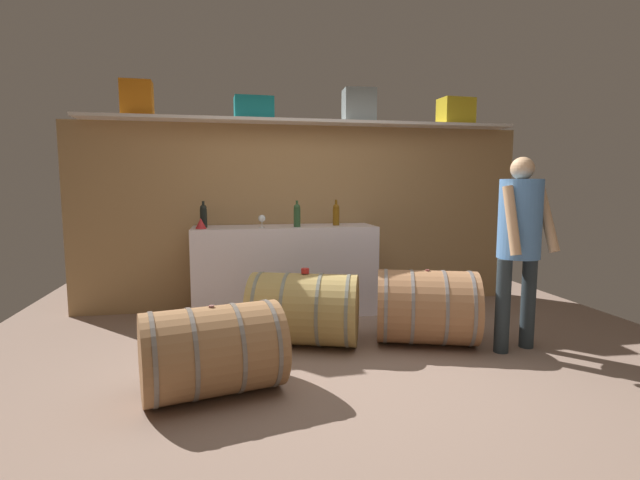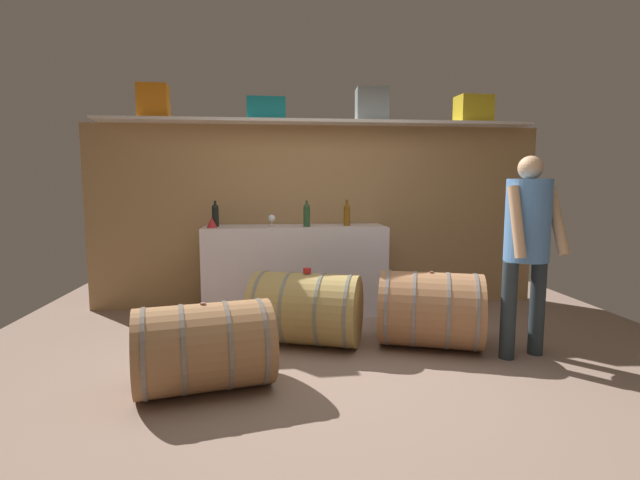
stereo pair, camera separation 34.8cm
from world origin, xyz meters
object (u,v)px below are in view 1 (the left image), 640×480
(wine_barrel_far, at_px, (427,307))
(toolcase_yellow, at_px, (456,112))
(toolcase_teal, at_px, (254,108))
(wine_barrel_flank, at_px, (213,351))
(wine_bottle_dark, at_px, (204,215))
(wine_barrel_near, at_px, (304,309))
(winemaker_pouring, at_px, (520,233))
(toolcase_grey, at_px, (359,106))
(wine_bottle_amber, at_px, (336,214))
(red_funnel, at_px, (201,223))
(wine_bottle_green, at_px, (297,215))
(toolcase_orange, at_px, (137,99))
(tasting_cup, at_px, (305,271))
(work_cabinet, at_px, (285,270))
(wine_glass, at_px, (262,219))

(wine_barrel_far, bearing_deg, toolcase_yellow, 74.84)
(toolcase_teal, height_order, wine_barrel_flank, toolcase_teal)
(wine_bottle_dark, relative_size, wine_barrel_far, 0.27)
(toolcase_teal, height_order, wine_barrel_near, toolcase_teal)
(wine_barrel_flank, relative_size, winemaker_pouring, 0.62)
(toolcase_grey, relative_size, wine_bottle_dark, 1.31)
(wine_bottle_amber, distance_m, red_funnel, 1.42)
(toolcase_yellow, height_order, wine_bottle_dark, toolcase_yellow)
(wine_barrel_near, bearing_deg, wine_barrel_far, 9.06)
(wine_bottle_green, distance_m, wine_barrel_flank, 2.09)
(wine_barrel_flank, bearing_deg, winemaker_pouring, -4.27)
(wine_barrel_far, relative_size, winemaker_pouring, 0.63)
(red_funnel, height_order, wine_barrel_near, red_funnel)
(toolcase_orange, bearing_deg, wine_bottle_dark, -18.55)
(red_funnel, xyz_separation_m, tasting_cup, (0.91, -0.88, -0.35))
(wine_bottle_amber, bearing_deg, wine_bottle_dark, 179.49)
(toolcase_grey, distance_m, wine_bottle_green, 1.42)
(wine_bottle_amber, bearing_deg, red_funnel, -175.13)
(work_cabinet, relative_size, wine_glass, 14.69)
(toolcase_grey, relative_size, wine_bottle_green, 1.30)
(toolcase_teal, relative_size, tasting_cup, 5.82)
(toolcase_orange, height_order, winemaker_pouring, toolcase_orange)
(toolcase_orange, relative_size, toolcase_teal, 0.87)
(toolcase_orange, bearing_deg, wine_bottle_green, -12.76)
(wine_bottle_green, height_order, wine_barrel_near, wine_bottle_green)
(wine_bottle_amber, height_order, wine_barrel_near, wine_bottle_amber)
(wine_barrel_near, bearing_deg, wine_glass, 126.78)
(work_cabinet, distance_m, red_funnel, 1.01)
(toolcase_teal, xyz_separation_m, wine_bottle_dark, (-0.54, -0.18, -1.12))
(tasting_cup, bearing_deg, wine_barrel_far, -9.91)
(toolcase_teal, relative_size, toolcase_yellow, 1.09)
(wine_glass, bearing_deg, red_funnel, -177.69)
(wine_barrel_near, distance_m, wine_barrel_flank, 1.14)
(wine_bottle_green, xyz_separation_m, wine_bottle_amber, (0.44, 0.10, -0.00))
(wine_barrel_flank, bearing_deg, wine_bottle_green, 52.11)
(work_cabinet, xyz_separation_m, red_funnel, (-0.86, -0.13, 0.53))
(wine_barrel_near, bearing_deg, wine_bottle_green, 104.37)
(work_cabinet, bearing_deg, toolcase_grey, 12.52)
(wine_bottle_dark, distance_m, wine_barrel_far, 2.39)
(winemaker_pouring, bearing_deg, toolcase_orange, -41.22)
(wine_barrel_flank, bearing_deg, toolcase_grey, 39.90)
(toolcase_orange, distance_m, wine_glass, 1.74)
(wine_bottle_green, xyz_separation_m, wine_bottle_dark, (-0.95, 0.11, -0.00))
(wine_bottle_dark, bearing_deg, wine_bottle_amber, -0.51)
(toolcase_yellow, distance_m, winemaker_pouring, 2.10)
(toolcase_grey, bearing_deg, work_cabinet, -163.87)
(red_funnel, bearing_deg, wine_glass, 2.31)
(work_cabinet, bearing_deg, wine_bottle_dark, 179.57)
(work_cabinet, bearing_deg, wine_barrel_flank, -110.55)
(toolcase_yellow, distance_m, wine_barrel_far, 2.52)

